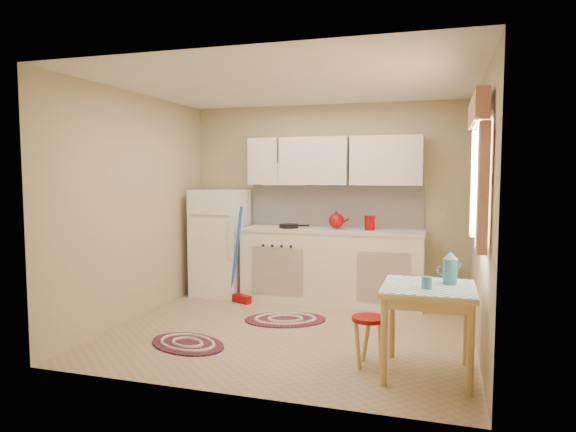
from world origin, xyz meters
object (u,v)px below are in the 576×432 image
(base_cabinets, at_px, (332,267))
(table, at_px, (428,331))
(fridge, at_px, (220,242))
(stool, at_px, (368,341))

(base_cabinets, height_order, table, base_cabinets)
(fridge, bearing_deg, base_cabinets, 1.90)
(fridge, xyz_separation_m, table, (2.73, -2.05, -0.34))
(base_cabinets, xyz_separation_m, table, (1.23, -2.10, -0.08))
(fridge, distance_m, base_cabinets, 1.53)
(base_cabinets, distance_m, stool, 2.18)
(stool, bearing_deg, table, -7.34)
(table, xyz_separation_m, stool, (-0.48, 0.06, -0.15))
(base_cabinets, height_order, stool, base_cabinets)
(table, height_order, stool, table)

